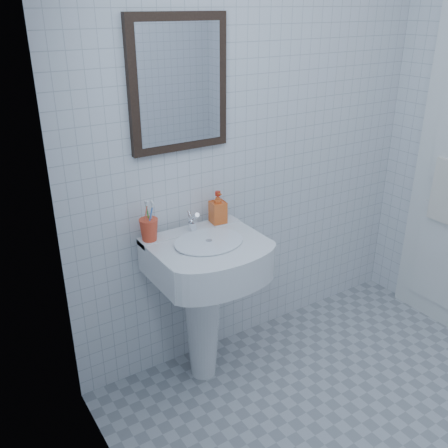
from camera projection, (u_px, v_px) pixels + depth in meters
wall_back at (256, 134)px, 2.66m from camera, size 2.20×0.02×2.50m
wall_left at (181, 296)px, 1.20m from camera, size 0.02×2.40×2.50m
washbasin at (204, 286)px, 2.54m from camera, size 0.55×0.40×0.85m
faucet at (193, 223)px, 2.49m from camera, size 0.05×0.10×0.11m
toothbrush_cup at (149, 230)px, 2.39m from camera, size 0.09×0.09×0.11m
soap_dispenser at (218, 207)px, 2.57m from camera, size 0.08×0.09×0.17m
wall_mirror at (179, 84)px, 2.30m from camera, size 0.50×0.04×0.62m
hand_towel at (445, 191)px, 2.96m from camera, size 0.03×0.16×0.38m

